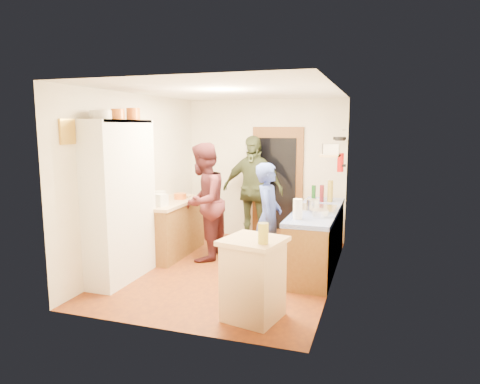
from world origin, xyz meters
The scene contains 44 objects.
floor centered at (0.00, 0.00, -0.01)m, with size 3.00×4.00×0.02m, color brown.
ceiling centered at (0.00, 0.00, 2.61)m, with size 3.00×4.00×0.02m, color silver.
wall_back centered at (0.00, 2.01, 1.30)m, with size 3.00×0.02×2.60m, color silver.
wall_front centered at (0.00, -2.01, 1.30)m, with size 3.00×0.02×2.60m, color silver.
wall_left centered at (-1.51, 0.00, 1.30)m, with size 0.02×4.00×2.60m, color silver.
wall_right centered at (1.51, 0.00, 1.30)m, with size 0.02×4.00×2.60m, color silver.
door_frame centered at (0.25, 1.97, 1.05)m, with size 0.95×0.06×2.10m, color brown.
door_glass centered at (0.25, 1.94, 1.05)m, with size 0.70×0.02×1.70m, color black.
hutch_body centered at (-1.30, -0.80, 1.10)m, with size 0.40×1.20×2.20m, color white.
hutch_top_shelf centered at (-1.30, -0.80, 2.18)m, with size 0.40×1.14×0.04m, color white.
plate_stack centered at (-1.30, -1.14, 2.26)m, with size 0.27×0.27×0.11m, color white.
orange_pot_a centered at (-1.30, -0.78, 2.27)m, with size 0.18×0.18×0.14m, color orange.
orange_pot_b centered at (-1.30, -0.40, 2.28)m, with size 0.19×0.19×0.17m, color orange.
left_counter_base centered at (-1.20, 0.45, 0.42)m, with size 0.60×1.40×0.85m, color brown.
left_counter_top centered at (-1.20, 0.45, 0.88)m, with size 0.64×1.44×0.05m, color #D9B183.
toaster centered at (-1.15, 0.00, 0.99)m, with size 0.25×0.17×0.19m, color white.
kettle centered at (-1.25, 0.24, 1.00)m, with size 0.17×0.17×0.19m, color white.
orange_bowl centered at (-1.12, 0.67, 0.95)m, with size 0.21×0.21×0.09m, color orange.
chopping_board centered at (-1.18, 0.94, 0.91)m, with size 0.30×0.22×0.03m, color #D9B183.
right_counter_base centered at (1.20, 0.50, 0.42)m, with size 0.60×2.20×0.84m, color brown.
right_counter_top centered at (1.20, 0.50, 0.87)m, with size 0.62×2.22×0.06m, color #0626B8.
hob centered at (1.20, 0.42, 0.92)m, with size 0.55×0.58×0.04m, color silver.
pot_on_hob centered at (1.15, 0.39, 1.00)m, with size 0.18×0.18×0.12m, color silver.
bottle_a centered at (1.05, 1.14, 1.03)m, with size 0.07×0.07×0.27m, color #143F14.
bottle_b centered at (1.18, 1.14, 1.04)m, with size 0.07×0.07×0.28m, color #591419.
bottle_c centered at (1.31, 1.18, 1.08)m, with size 0.09×0.09×0.35m, color olive.
paper_towel centered at (1.05, -0.26, 1.03)m, with size 0.12×0.12×0.27m, color white.
mixing_bowl centered at (1.30, -0.04, 0.95)m, with size 0.25×0.25×0.10m, color silver.
island_base centered at (0.79, -1.44, 0.43)m, with size 0.55×0.55×0.86m, color #D9B183.
island_top centered at (0.79, -1.44, 0.89)m, with size 0.62×0.62×0.05m, color #D9B183.
cutting_board centered at (0.75, -1.38, 0.90)m, with size 0.35×0.28×0.02m, color white.
oil_jar centered at (0.94, -1.60, 1.02)m, with size 0.11×0.11×0.22m, color #AD9E2D.
pan_rail centered at (1.46, 1.52, 2.05)m, with size 0.02×0.02×0.65m, color silver.
pan_hang_a centered at (1.40, 1.35, 1.92)m, with size 0.18×0.18×0.05m, color black.
pan_hang_b centered at (1.40, 1.55, 1.90)m, with size 0.16×0.16×0.05m, color black.
pan_hang_c centered at (1.40, 1.75, 1.91)m, with size 0.17×0.17×0.05m, color black.
wall_shelf centered at (1.37, 0.45, 1.70)m, with size 0.26×0.42×0.03m, color #D9B183.
radio centered at (1.37, 0.45, 1.79)m, with size 0.22×0.30×0.15m, color silver.
ext_bracket centered at (1.47, 1.70, 1.45)m, with size 0.06×0.10×0.04m, color black.
fire_extinguisher centered at (1.41, 1.70, 1.50)m, with size 0.11×0.11×0.32m, color red.
picture_frame centered at (-1.48, -1.55, 2.05)m, with size 0.03×0.25×0.30m, color gold.
person_hob centered at (0.59, 0.11, 0.80)m, with size 0.58×0.38×1.60m, color #314396.
person_left centered at (-0.54, 0.42, 0.93)m, with size 0.90×0.70×1.86m, color #461B1E.
person_back centered at (-0.10, 1.55, 0.98)m, with size 1.14×0.48×1.95m, color #373F25.
Camera 1 is at (2.05, -5.76, 2.12)m, focal length 32.00 mm.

